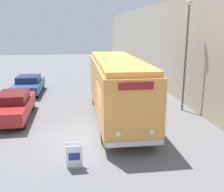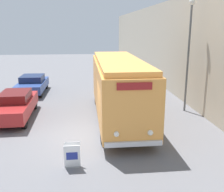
# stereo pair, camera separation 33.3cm
# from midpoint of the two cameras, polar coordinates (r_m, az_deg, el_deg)

# --- Properties ---
(ground_plane) EXTENTS (80.00, 80.00, 0.00)m
(ground_plane) POSITION_cam_midpoint_polar(r_m,az_deg,el_deg) (12.61, -6.39, -8.67)
(ground_plane) COLOR slate
(building_wall_right) EXTENTS (0.30, 60.00, 7.07)m
(building_wall_right) POSITION_cam_midpoint_polar(r_m,az_deg,el_deg) (22.76, 10.65, 10.77)
(building_wall_right) COLOR #B2A893
(building_wall_right) RESTS_ON ground_plane
(vintage_bus) EXTENTS (2.43, 9.21, 3.36)m
(vintage_bus) POSITION_cam_midpoint_polar(r_m,az_deg,el_deg) (14.34, 0.52, 2.16)
(vintage_bus) COLOR black
(vintage_bus) RESTS_ON ground_plane
(sign_board) EXTENTS (0.59, 0.35, 0.92)m
(sign_board) POSITION_cam_midpoint_polar(r_m,az_deg,el_deg) (9.88, -9.19, -12.83)
(sign_board) COLOR gray
(sign_board) RESTS_ON ground_plane
(streetlamp) EXTENTS (0.36, 0.36, 6.55)m
(streetlamp) POSITION_cam_midpoint_polar(r_m,az_deg,el_deg) (16.15, 15.40, 11.51)
(streetlamp) COLOR #595E60
(streetlamp) RESTS_ON ground_plane
(parked_car_near) EXTENTS (1.85, 4.72, 1.50)m
(parked_car_near) POSITION_cam_midpoint_polar(r_m,az_deg,el_deg) (15.61, -21.25, -2.00)
(parked_car_near) COLOR black
(parked_car_near) RESTS_ON ground_plane
(parked_car_mid) EXTENTS (1.98, 4.29, 1.38)m
(parked_car_mid) POSITION_cam_midpoint_polar(r_m,az_deg,el_deg) (21.33, -18.11, 2.39)
(parked_car_mid) COLOR black
(parked_car_mid) RESTS_ON ground_plane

